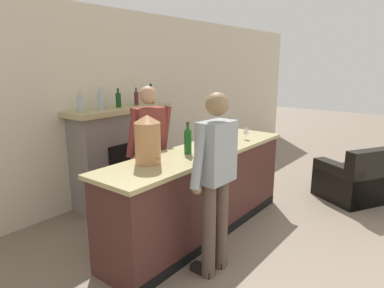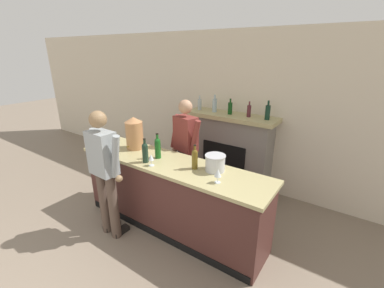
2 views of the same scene
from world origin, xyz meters
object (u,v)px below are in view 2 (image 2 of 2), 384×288
Objects in this scene: fireplace_stone at (229,151)px; person_bartender at (186,149)px; wine_bottle_chardonnay_pale at (195,158)px; wine_bottle_rose_blush at (145,152)px; wine_bottle_burgundy_dark at (158,147)px; wine_glass_front_right at (151,158)px; copper_dispenser at (134,133)px; wine_glass_back_row at (218,173)px; potted_plant_corner at (116,149)px; person_customer at (105,171)px; ice_bucket_steel at (215,163)px.

fireplace_stone is 0.97× the size of person_bartender.
wine_bottle_chardonnay_pale is 0.68m from wine_bottle_rose_blush.
wine_bottle_chardonnay_pale is 0.90× the size of wine_bottle_burgundy_dark.
person_bartender is 5.25× the size of wine_bottle_rose_blush.
wine_bottle_burgundy_dark reaches higher than wine_glass_front_right.
fireplace_stone is 1.61m from wine_bottle_chardonnay_pale.
person_bartender is at bearing 133.73° from wine_bottle_chardonnay_pale.
copper_dispenser is 1.15m from wine_bottle_chardonnay_pale.
wine_bottle_chardonnay_pale is (0.59, -0.61, 0.20)m from person_bartender.
wine_bottle_burgundy_dark is at bearing 171.35° from wine_glass_back_row.
person_bartender is 0.87m from wine_glass_front_right.
potted_plant_corner is 2.97m from wine_glass_front_right.
wine_bottle_rose_blush reaches higher than potted_plant_corner.
wine_bottle_rose_blush reaches higher than wine_bottle_chardonnay_pale.
wine_bottle_burgundy_dark is (-0.02, -0.61, 0.22)m from person_bartender.
fireplace_stone is at bearing 82.40° from wine_glass_front_right.
copper_dispenser is 1.47× the size of wine_bottle_rose_blush.
person_customer is at bearing -161.67° from wine_glass_back_row.
wine_bottle_rose_blush is (-0.88, -0.30, 0.05)m from ice_bucket_steel.
wine_bottle_burgundy_dark reaches higher than wine_bottle_rose_blush.
wine_bottle_rose_blush reaches higher than wine_glass_back_row.
ice_bucket_steel reaches higher than wine_glass_back_row.
copper_dispenser is 0.54m from wine_bottle_burgundy_dark.
wine_glass_back_row is 0.92m from wine_glass_front_right.
person_customer reaches higher than wine_bottle_chardonnay_pale.
person_bartender is 5.43× the size of wine_bottle_chardonnay_pale.
wine_glass_front_right is at bearing -97.60° from fireplace_stone.
wine_bottle_rose_blush is at bearing 165.07° from wine_glass_front_right.
copper_dispenser reaches higher than wine_glass_back_row.
wine_glass_back_row is (0.18, -0.25, 0.02)m from ice_bucket_steel.
wine_bottle_chardonnay_pale is at bearing 32.33° from person_customer.
wine_bottle_chardonnay_pale is (-0.23, -0.10, 0.04)m from ice_bucket_steel.
person_customer is 1.41m from ice_bucket_steel.
person_customer is (-0.70, -2.13, 0.26)m from fireplace_stone.
fireplace_stone is at bearing 77.71° from wine_bottle_rose_blush.
potted_plant_corner is at bearing 138.64° from person_customer.
copper_dispenser is (1.84, -1.07, 1.00)m from potted_plant_corner.
copper_dispenser is 0.58m from wine_bottle_rose_blush.
person_customer reaches higher than copper_dispenser.
fireplace_stone is 1.77m from copper_dispenser.
wine_glass_back_row is (1.02, -0.16, -0.04)m from wine_bottle_burgundy_dark.
wine_bottle_rose_blush is at bearing -94.06° from person_bartender.
fireplace_stone is at bearing 58.84° from copper_dispenser.
wine_bottle_rose_blush is at bearing -177.42° from wine_glass_back_row.
ice_bucket_steel reaches higher than potted_plant_corner.
wine_bottle_chardonnay_pale is (1.14, -0.08, -0.10)m from copper_dispenser.
potted_plant_corner is 0.37× the size of person_bartender.
wine_glass_front_right is at bearing -155.39° from ice_bucket_steel.
person_bartender reaches higher than wine_bottle_burgundy_dark.
potted_plant_corner is 1.33× the size of copper_dispenser.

